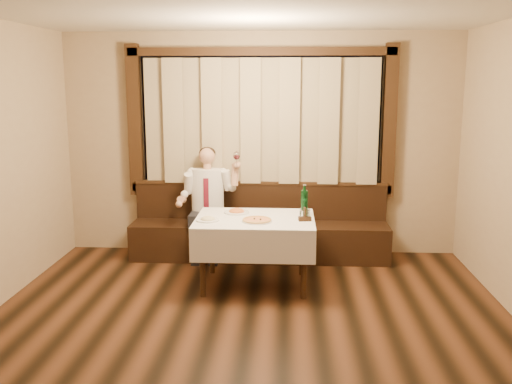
# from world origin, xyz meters

# --- Properties ---
(room) EXTENTS (5.01, 6.01, 2.81)m
(room) POSITION_xyz_m (-0.00, 0.97, 1.50)
(room) COLOR black
(room) RESTS_ON ground
(banquette) EXTENTS (3.20, 0.61, 0.94)m
(banquette) POSITION_xyz_m (0.00, 2.72, 0.31)
(banquette) COLOR black
(banquette) RESTS_ON ground
(dining_table) EXTENTS (1.27, 0.97, 0.76)m
(dining_table) POSITION_xyz_m (0.00, 1.70, 0.65)
(dining_table) COLOR black
(dining_table) RESTS_ON ground
(pizza) EXTENTS (0.32, 0.32, 0.03)m
(pizza) POSITION_xyz_m (0.03, 1.55, 0.77)
(pizza) COLOR white
(pizza) RESTS_ON dining_table
(pasta_red) EXTENTS (0.28, 0.28, 0.09)m
(pasta_red) POSITION_xyz_m (-0.22, 1.91, 0.79)
(pasta_red) COLOR white
(pasta_red) RESTS_ON dining_table
(pasta_cream) EXTENTS (0.24, 0.24, 0.08)m
(pasta_cream) POSITION_xyz_m (-0.49, 1.55, 0.79)
(pasta_cream) COLOR white
(pasta_cream) RESTS_ON dining_table
(green_bottle) EXTENTS (0.08, 0.08, 0.35)m
(green_bottle) POSITION_xyz_m (0.53, 1.83, 0.90)
(green_bottle) COLOR #115120
(green_bottle) RESTS_ON dining_table
(table_wine_glass) EXTENTS (0.07, 0.07, 0.20)m
(table_wine_glass) POSITION_xyz_m (0.53, 1.86, 0.90)
(table_wine_glass) COLOR white
(table_wine_glass) RESTS_ON dining_table
(cruet_caddy) EXTENTS (0.14, 0.09, 0.14)m
(cruet_caddy) POSITION_xyz_m (0.53, 1.60, 0.81)
(cruet_caddy) COLOR black
(cruet_caddy) RESTS_ON dining_table
(seated_man) EXTENTS (0.76, 0.57, 1.39)m
(seated_man) POSITION_xyz_m (-0.64, 2.63, 0.81)
(seated_man) COLOR black
(seated_man) RESTS_ON ground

